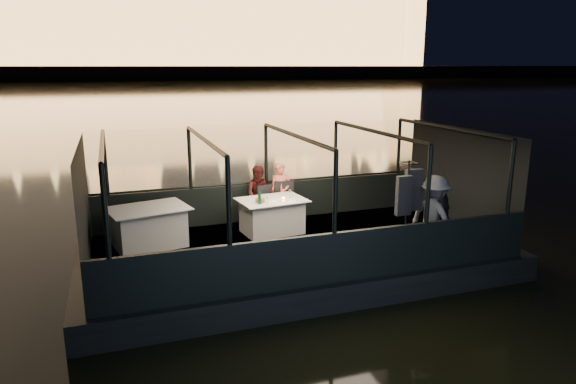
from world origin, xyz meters
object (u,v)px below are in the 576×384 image
object	(u,v)px
coat_stand	(406,214)
passenger_stripe	(434,215)
dining_table_aft	(149,229)
chair_port_right	(287,206)
dining_table_central	(272,216)
person_woman_coral	(281,191)
chair_port_left	(268,207)
person_man_maroon	(260,193)
passenger_dark	(439,210)
wine_bottle	(260,197)

from	to	relation	value
coat_stand	passenger_stripe	bearing A→B (deg)	-10.93
dining_table_aft	chair_port_right	world-z (taller)	chair_port_right
dining_table_aft	dining_table_central	bearing A→B (deg)	0.97
dining_table_central	person_woman_coral	distance (m)	0.92
dining_table_aft	passenger_stripe	bearing A→B (deg)	-25.17
dining_table_central	person_woman_coral	world-z (taller)	person_woman_coral
chair_port_right	coat_stand	xyz separation A→B (m)	(1.43, -2.81, 0.45)
dining_table_aft	passenger_stripe	world-z (taller)	passenger_stripe
chair_port_left	person_woman_coral	size ratio (longest dim) A/B	0.65
chair_port_left	person_man_maroon	world-z (taller)	person_man_maroon
chair_port_right	passenger_dark	bearing A→B (deg)	-47.46
dining_table_central	chair_port_left	distance (m)	0.50
dining_table_central	chair_port_left	world-z (taller)	chair_port_left
dining_table_central	wine_bottle	xyz separation A→B (m)	(-0.36, -0.28, 0.53)
passenger_dark	wine_bottle	bearing A→B (deg)	-108.39
dining_table_central	chair_port_right	size ratio (longest dim) A/B	1.45
dining_table_aft	chair_port_left	distance (m)	2.76
dining_table_aft	coat_stand	size ratio (longest dim) A/B	0.81
person_woman_coral	person_man_maroon	bearing A→B (deg)	-175.14
passenger_stripe	passenger_dark	world-z (taller)	passenger_stripe
chair_port_right	passenger_dark	size ratio (longest dim) A/B	0.67
chair_port_left	passenger_stripe	bearing A→B (deg)	-67.40
person_woman_coral	wine_bottle	bearing A→B (deg)	-124.12
passenger_stripe	wine_bottle	distance (m)	3.60
chair_port_left	passenger_stripe	size ratio (longest dim) A/B	0.57
coat_stand	passenger_dark	bearing A→B (deg)	10.74
dining_table_aft	passenger_dark	xyz separation A→B (m)	(5.45, -2.15, 0.47)
dining_table_central	dining_table_aft	distance (m)	2.66
chair_port_left	passenger_stripe	xyz separation A→B (m)	(2.45, -2.96, 0.40)
chair_port_left	wine_bottle	world-z (taller)	wine_bottle
person_man_maroon	passenger_stripe	bearing A→B (deg)	-33.33
dining_table_central	chair_port_left	size ratio (longest dim) A/B	1.57
coat_stand	dining_table_aft	bearing A→B (deg)	153.29
person_woman_coral	person_man_maroon	size ratio (longest dim) A/B	1.02
passenger_dark	person_woman_coral	bearing A→B (deg)	-128.20
chair_port_right	passenger_stripe	size ratio (longest dim) A/B	0.61
chair_port_right	wine_bottle	bearing A→B (deg)	-138.39
coat_stand	person_woman_coral	bearing A→B (deg)	115.94
dining_table_central	dining_table_aft	size ratio (longest dim) A/B	0.93
dining_table_aft	wine_bottle	size ratio (longest dim) A/B	4.68
person_woman_coral	passenger_dark	bearing A→B (deg)	-46.31
passenger_stripe	wine_bottle	bearing A→B (deg)	35.44
wine_bottle	chair_port_left	bearing A→B (deg)	61.92
dining_table_central	person_man_maroon	world-z (taller)	person_man_maroon
chair_port_right	dining_table_aft	bearing A→B (deg)	-169.37
person_man_maroon	coat_stand	bearing A→B (deg)	-39.00
dining_table_aft	passenger_stripe	xyz separation A→B (m)	(5.16, -2.42, 0.47)
person_woman_coral	wine_bottle	size ratio (longest dim) A/B	4.26
dining_table_central	person_woman_coral	xyz separation A→B (m)	(0.45, 0.72, 0.36)
coat_stand	passenger_stripe	xyz separation A→B (m)	(0.55, -0.11, -0.05)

